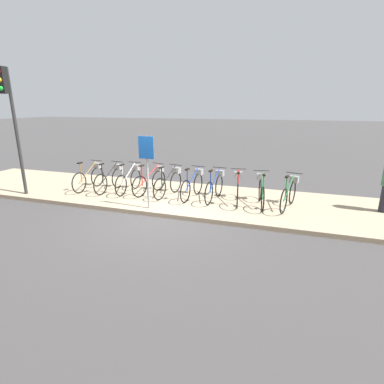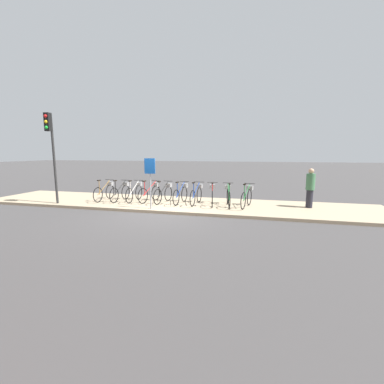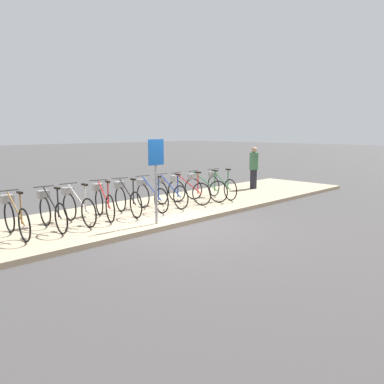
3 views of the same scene
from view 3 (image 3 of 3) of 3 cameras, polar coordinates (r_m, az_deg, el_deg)
ground_plane at (r=9.14m, az=-1.92°, el=-5.38°), size 120.00×120.00×0.00m
sidewalk at (r=10.41m, az=-8.23°, el=-3.33°), size 17.73×3.38×0.12m
parked_bicycle_0 at (r=8.67m, az=-25.41°, el=-3.28°), size 0.46×1.64×1.01m
parked_bicycle_1 at (r=8.99m, az=-20.69°, el=-2.56°), size 0.46×1.64×1.01m
parked_bicycle_2 at (r=9.34m, az=-17.16°, el=-1.95°), size 0.46×1.64×1.01m
parked_bicycle_3 at (r=9.75m, az=-13.38°, el=-1.33°), size 0.57×1.59×1.01m
parked_bicycle_4 at (r=10.06m, az=-9.98°, el=-0.89°), size 0.47×1.62×1.01m
parked_bicycle_5 at (r=10.52m, az=-6.42°, el=-0.37°), size 0.46×1.63×1.01m
parked_bicycle_6 at (r=10.97m, az=-3.57°, el=0.07°), size 0.46×1.64×1.01m
parked_bicycle_7 at (r=11.41m, az=-0.88°, el=0.44°), size 0.46×1.62×1.01m
parked_bicycle_8 at (r=11.86m, az=1.70°, el=0.77°), size 0.47×1.62×1.01m
parked_bicycle_9 at (r=12.40m, az=4.28°, el=1.13°), size 0.54×1.60×1.01m
pedestrian at (r=14.56m, az=9.40°, el=3.79°), size 0.34×0.34×1.60m
sign_post at (r=8.80m, az=-5.51°, el=3.88°), size 0.44×0.07×2.01m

